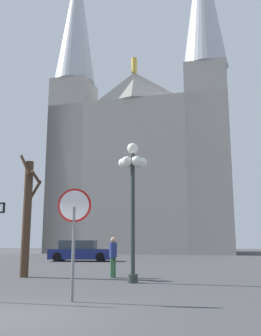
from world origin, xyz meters
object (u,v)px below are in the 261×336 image
(street_lamp, at_px, (133,180))
(parked_car_near_navy, at_px, (80,251))
(cathedral, at_px, (144,156))
(stop_sign, at_px, (74,220))
(bare_tree, at_px, (27,215))
(pedestrian_standing, at_px, (113,253))

(street_lamp, distance_m, parked_car_near_navy, 14.60)
(cathedral, distance_m, street_lamp, 32.85)
(parked_car_near_navy, bearing_deg, stop_sign, -75.19)
(stop_sign, distance_m, street_lamp, 4.74)
(street_lamp, xyz_separation_m, bare_tree, (-4.71, 1.43, -1.17))
(bare_tree, xyz_separation_m, parked_car_near_navy, (-0.86, 11.72, -1.85))
(stop_sign, relative_size, parked_car_near_navy, 0.62)
(cathedral, bearing_deg, stop_sign, -87.11)
(street_lamp, height_order, parked_car_near_navy, street_lamp)
(pedestrian_standing, bearing_deg, street_lamp, -59.33)
(parked_car_near_navy, distance_m, pedestrian_standing, 12.25)
(cathedral, bearing_deg, pedestrian_standing, -86.71)
(bare_tree, bearing_deg, stop_sign, -56.85)
(bare_tree, distance_m, parked_car_near_navy, 11.90)
(cathedral, height_order, bare_tree, cathedral)
(cathedral, distance_m, pedestrian_standing, 31.91)
(cathedral, xyz_separation_m, street_lamp, (2.77, -31.70, -8.18))
(street_lamp, distance_m, bare_tree, 5.06)
(street_lamp, xyz_separation_m, pedestrian_standing, (-1.05, 1.77, -2.74))
(bare_tree, height_order, pedestrian_standing, bare_tree)
(cathedral, xyz_separation_m, bare_tree, (-1.94, -30.26, -9.35))
(bare_tree, height_order, parked_car_near_navy, bare_tree)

